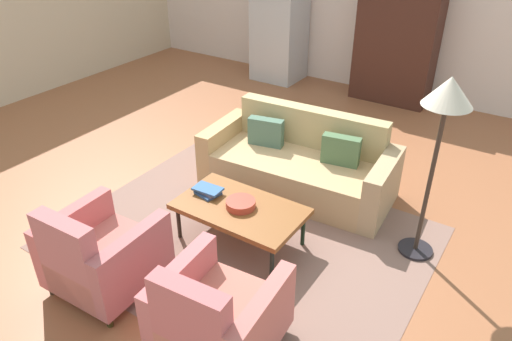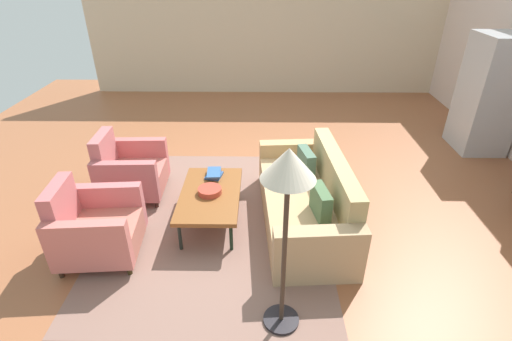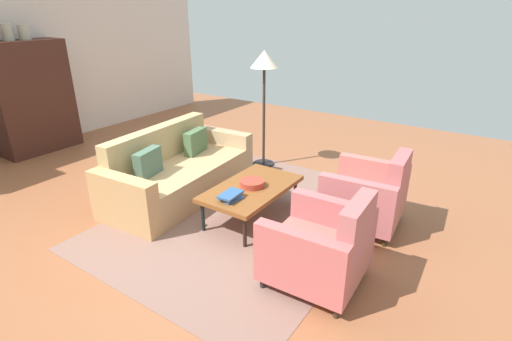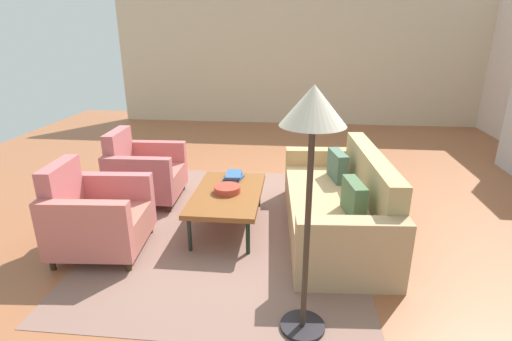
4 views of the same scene
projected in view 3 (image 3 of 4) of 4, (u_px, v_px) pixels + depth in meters
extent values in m
plane|color=#9D5C3A|center=(177.00, 220.00, 4.50)|extent=(10.99, 10.99, 0.00)
cube|color=#876357|center=(248.00, 216.00, 4.58)|extent=(3.40, 2.60, 0.01)
cube|color=tan|center=(182.00, 180.00, 5.04)|extent=(1.80, 1.02, 0.42)
cube|color=tan|center=(159.00, 159.00, 5.12)|extent=(1.75, 0.30, 0.86)
cube|color=tan|center=(224.00, 150.00, 5.76)|extent=(0.24, 0.91, 0.62)
cube|color=tan|center=(124.00, 203.00, 4.23)|extent=(0.24, 0.91, 0.62)
cube|color=#4A6844|center=(196.00, 142.00, 5.30)|extent=(0.41, 0.19, 0.32)
cube|color=#4A6855|center=(148.00, 163.00, 4.58)|extent=(0.42, 0.20, 0.32)
cylinder|color=black|center=(203.00, 216.00, 4.22)|extent=(0.04, 0.04, 0.35)
cylinder|color=black|center=(257.00, 183.00, 5.03)|extent=(0.04, 0.04, 0.35)
cylinder|color=black|center=(245.00, 232.00, 3.94)|extent=(0.04, 0.04, 0.35)
cylinder|color=black|center=(295.00, 193.00, 4.75)|extent=(0.04, 0.04, 0.35)
cube|color=brown|center=(252.00, 188.00, 4.41)|extent=(1.20, 0.70, 0.05)
cylinder|color=#292021|center=(263.00, 282.00, 3.41)|extent=(0.05, 0.05, 0.10)
cylinder|color=#381E1A|center=(297.00, 245.00, 3.94)|extent=(0.05, 0.05, 0.10)
cylinder|color=#37271A|center=(336.00, 312.00, 3.08)|extent=(0.05, 0.05, 0.10)
cylinder|color=#2C280F|center=(363.00, 267.00, 3.61)|extent=(0.05, 0.05, 0.10)
cube|color=#B6645B|center=(316.00, 256.00, 3.43)|extent=(0.59, 0.82, 0.30)
cube|color=#B86667|center=(355.00, 244.00, 3.18)|extent=(0.56, 0.16, 0.78)
cube|color=#C46160|center=(299.00, 264.00, 3.11)|extent=(0.15, 0.80, 0.56)
cube|color=#B46263|center=(331.00, 226.00, 3.65)|extent=(0.15, 0.80, 0.56)
cylinder|color=#3B271E|center=(322.00, 225.00, 4.31)|extent=(0.05, 0.05, 0.10)
cylinder|color=#302612|center=(342.00, 200.00, 4.85)|extent=(0.05, 0.05, 0.10)
cylinder|color=#322815|center=(385.00, 242.00, 4.00)|extent=(0.05, 0.05, 0.10)
cylinder|color=#352117|center=(398.00, 213.00, 4.54)|extent=(0.05, 0.05, 0.10)
cube|color=#B9695A|center=(363.00, 203.00, 4.35)|extent=(0.62, 0.84, 0.30)
cube|color=#BE6264|center=(396.00, 190.00, 4.10)|extent=(0.57, 0.18, 0.78)
cube|color=#BF6768|center=(355.00, 205.00, 4.03)|extent=(0.18, 0.81, 0.56)
cube|color=#C46A63|center=(372.00, 182.00, 4.57)|extent=(0.18, 0.81, 0.56)
cylinder|color=#AE3C2C|center=(252.00, 183.00, 4.39)|extent=(0.28, 0.28, 0.07)
cube|color=#2B5088|center=(231.00, 198.00, 4.10)|extent=(0.25, 0.23, 0.03)
cube|color=#5C5568|center=(231.00, 196.00, 4.09)|extent=(0.24, 0.17, 0.02)
cube|color=#2F578F|center=(231.00, 194.00, 4.08)|extent=(0.28, 0.18, 0.02)
cube|color=#402119|center=(32.00, 98.00, 6.36)|extent=(1.20, 0.50, 1.80)
cube|color=black|center=(5.00, 99.00, 6.26)|extent=(0.56, 0.01, 1.51)
cube|color=black|center=(42.00, 93.00, 6.72)|extent=(0.56, 0.01, 1.51)
cylinder|color=#AAA996|center=(7.00, 32.00, 5.85)|extent=(0.16, 0.16, 0.25)
cylinder|color=#B2AE9A|center=(24.00, 32.00, 6.04)|extent=(0.17, 0.17, 0.22)
cylinder|color=black|center=(263.00, 164.00, 6.07)|extent=(0.32, 0.32, 0.03)
cylinder|color=#352A21|center=(264.00, 118.00, 5.78)|extent=(0.04, 0.04, 1.45)
cone|color=beige|center=(264.00, 59.00, 5.46)|extent=(0.40, 0.40, 0.24)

